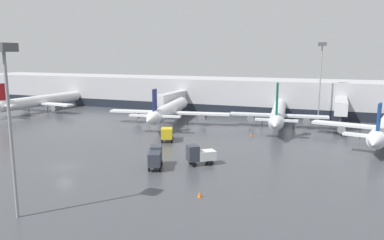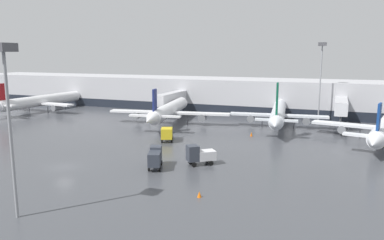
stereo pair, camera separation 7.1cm
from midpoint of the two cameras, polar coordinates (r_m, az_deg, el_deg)
ground_plane at (r=56.49m, az=-18.93°, el=-6.80°), size 320.00×320.00×0.00m
terminal_building at (r=109.37m, az=2.28°, el=4.05°), size 160.00×30.57×9.00m
parked_jet_1 at (r=85.41m, az=-3.54°, el=1.49°), size 27.90×32.23×8.99m
parked_jet_2 at (r=111.88m, az=-22.16°, el=2.68°), size 22.38×35.08×8.68m
parked_jet_3 at (r=83.40m, az=13.04°, el=1.06°), size 21.05×33.59×10.61m
service_truck_0 at (r=68.87m, az=-3.79°, el=-1.92°), size 3.32×4.56×2.63m
service_truck_1 at (r=54.11m, az=1.19°, el=-5.27°), size 4.33×4.01×2.95m
service_truck_2 at (r=52.85m, az=-5.60°, el=-5.61°), size 3.09×4.75×2.83m
traffic_cone_1 at (r=42.62m, az=1.17°, el=-11.24°), size 0.49×0.49×0.72m
traffic_cone_2 at (r=74.06m, az=9.06°, el=-2.14°), size 0.48×0.48×0.78m
apron_light_mast_0 at (r=38.63m, az=-26.45°, el=5.41°), size 1.80×1.80×16.81m
apron_light_mast_2 at (r=91.82m, az=19.16°, el=8.68°), size 1.80×1.80×18.47m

